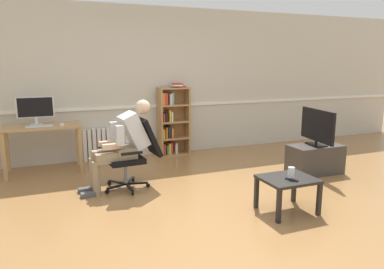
# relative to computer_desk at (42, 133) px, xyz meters

# --- Properties ---
(ground_plane) EXTENTS (18.00, 18.00, 0.00)m
(ground_plane) POSITION_rel_computer_desk_xyz_m (1.84, -2.15, -0.64)
(ground_plane) COLOR olive
(back_wall) EXTENTS (12.00, 0.13, 2.70)m
(back_wall) POSITION_rel_computer_desk_xyz_m (1.84, 0.50, 0.71)
(back_wall) COLOR beige
(back_wall) RESTS_ON ground_plane
(computer_desk) EXTENTS (1.15, 0.58, 0.76)m
(computer_desk) POSITION_rel_computer_desk_xyz_m (0.00, 0.00, 0.00)
(computer_desk) COLOR tan
(computer_desk) RESTS_ON ground_plane
(imac_monitor) EXTENTS (0.55, 0.14, 0.44)m
(imac_monitor) POSITION_rel_computer_desk_xyz_m (-0.07, 0.08, 0.38)
(imac_monitor) COLOR silver
(imac_monitor) RESTS_ON computer_desk
(keyboard) EXTENTS (0.39, 0.12, 0.02)m
(keyboard) POSITION_rel_computer_desk_xyz_m (-0.03, -0.14, 0.13)
(keyboard) COLOR silver
(keyboard) RESTS_ON computer_desk
(computer_mouse) EXTENTS (0.06, 0.10, 0.03)m
(computer_mouse) POSITION_rel_computer_desk_xyz_m (0.29, -0.12, 0.14)
(computer_mouse) COLOR white
(computer_mouse) RESTS_ON computer_desk
(bookshelf) EXTENTS (0.57, 0.29, 1.34)m
(bookshelf) POSITION_rel_computer_desk_xyz_m (2.23, 0.29, 0.00)
(bookshelf) COLOR #AD7F4C
(bookshelf) RESTS_ON ground_plane
(radiator) EXTENTS (0.80, 0.08, 0.57)m
(radiator) POSITION_rel_computer_desk_xyz_m (1.03, 0.39, -0.35)
(radiator) COLOR white
(radiator) RESTS_ON ground_plane
(office_chair) EXTENTS (0.80, 0.62, 0.97)m
(office_chair) POSITION_rel_computer_desk_xyz_m (1.19, -1.22, -0.11)
(office_chair) COLOR black
(office_chair) RESTS_ON ground_plane
(person_seated) EXTENTS (1.01, 0.41, 1.22)m
(person_seated) POSITION_rel_computer_desk_xyz_m (1.01, -1.24, 0.02)
(person_seated) COLOR #937F60
(person_seated) RESTS_ON ground_plane
(tv_stand) EXTENTS (0.83, 0.44, 0.45)m
(tv_stand) POSITION_rel_computer_desk_xyz_m (3.92, -1.66, -0.41)
(tv_stand) COLOR #3D3833
(tv_stand) RESTS_ON ground_plane
(tv_screen) EXTENTS (0.24, 0.83, 0.56)m
(tv_screen) POSITION_rel_computer_desk_xyz_m (3.92, -1.66, 0.11)
(tv_screen) COLOR black
(tv_screen) RESTS_ON tv_stand
(coffee_table) EXTENTS (0.61, 0.51, 0.41)m
(coffee_table) POSITION_rel_computer_desk_xyz_m (2.61, -2.72, -0.29)
(coffee_table) COLOR black
(coffee_table) RESTS_ON ground_plane
(drinking_glass) EXTENTS (0.08, 0.08, 0.14)m
(drinking_glass) POSITION_rel_computer_desk_xyz_m (2.61, -2.77, -0.16)
(drinking_glass) COLOR silver
(drinking_glass) RESTS_ON coffee_table
(spare_remote) EXTENTS (0.09, 0.15, 0.02)m
(spare_remote) POSITION_rel_computer_desk_xyz_m (2.59, -2.81, -0.22)
(spare_remote) COLOR black
(spare_remote) RESTS_ON coffee_table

